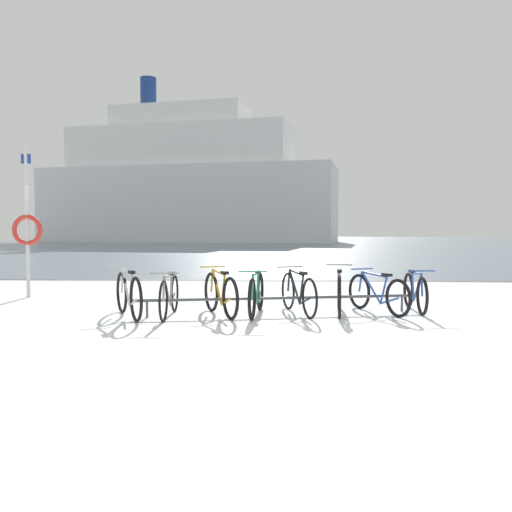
# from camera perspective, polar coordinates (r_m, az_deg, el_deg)

# --- Properties ---
(ground) EXTENTS (80.00, 132.00, 0.08)m
(ground) POSITION_cam_1_polar(r_m,az_deg,el_deg) (59.18, 3.35, 1.28)
(ground) COLOR white
(bike_rack) EXTENTS (4.81, 1.00, 0.31)m
(bike_rack) POSITION_cam_1_polar(r_m,az_deg,el_deg) (9.16, 2.46, -4.53)
(bike_rack) COLOR #4C5156
(bike_rack) RESTS_ON ground
(bicycle_0) EXTENTS (0.88, 1.55, 0.83)m
(bicycle_0) POSITION_cam_1_polar(r_m,az_deg,el_deg) (9.08, -13.35, -4.00)
(bicycle_0) COLOR black
(bicycle_0) RESTS_ON ground
(bicycle_1) EXTENTS (0.46, 1.71, 0.77)m
(bicycle_1) POSITION_cam_1_polar(r_m,az_deg,el_deg) (9.01, -9.16, -4.17)
(bicycle_1) COLOR black
(bicycle_1) RESTS_ON ground
(bicycle_2) EXTENTS (0.77, 1.54, 0.81)m
(bicycle_2) POSITION_cam_1_polar(r_m,az_deg,el_deg) (9.05, -3.80, -4.02)
(bicycle_2) COLOR black
(bicycle_2) RESTS_ON ground
(bicycle_3) EXTENTS (0.46, 1.73, 0.78)m
(bicycle_3) POSITION_cam_1_polar(r_m,az_deg,el_deg) (9.10, 0.03, -4.05)
(bicycle_3) COLOR black
(bicycle_3) RESTS_ON ground
(bicycle_4) EXTENTS (0.65, 1.69, 0.79)m
(bicycle_4) POSITION_cam_1_polar(r_m,az_deg,el_deg) (9.24, 4.48, -3.92)
(bicycle_4) COLOR black
(bicycle_4) RESTS_ON ground
(bicycle_5) EXTENTS (0.46, 1.71, 0.83)m
(bicycle_5) POSITION_cam_1_polar(r_m,az_deg,el_deg) (9.35, 8.79, -3.78)
(bicycle_5) COLOR black
(bicycle_5) RESTS_ON ground
(bicycle_6) EXTENTS (0.83, 1.57, 0.75)m
(bicycle_6) POSITION_cam_1_polar(r_m,az_deg,el_deg) (9.55, 12.75, -3.89)
(bicycle_6) COLOR black
(bicycle_6) RESTS_ON ground
(bicycle_7) EXTENTS (0.46, 1.62, 0.76)m
(bicycle_7) POSITION_cam_1_polar(r_m,az_deg,el_deg) (9.91, 16.48, -3.67)
(bicycle_7) COLOR black
(bicycle_7) RESTS_ON ground
(rescue_post) EXTENTS (0.66, 0.10, 3.19)m
(rescue_post) POSITION_cam_1_polar(r_m,az_deg,el_deg) (12.44, -23.06, 3.00)
(rescue_post) COLOR silver
(rescue_post) RESTS_ON ground
(ferry_ship) EXTENTS (38.10, 17.52, 20.99)m
(ferry_ship) POSITION_cam_1_polar(r_m,az_deg,el_deg) (69.50, -7.28, 7.33)
(ferry_ship) COLOR silver
(ferry_ship) RESTS_ON ground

